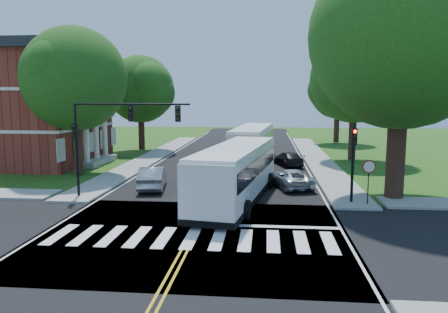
# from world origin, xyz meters

# --- Properties ---
(ground) EXTENTS (140.00, 140.00, 0.00)m
(ground) POSITION_xyz_m (0.00, 0.00, 0.00)
(ground) COLOR #224F13
(ground) RESTS_ON ground
(road) EXTENTS (14.00, 96.00, 0.01)m
(road) POSITION_xyz_m (0.00, 18.00, 0.01)
(road) COLOR black
(road) RESTS_ON ground
(cross_road) EXTENTS (60.00, 12.00, 0.01)m
(cross_road) POSITION_xyz_m (0.00, 0.00, 0.01)
(cross_road) COLOR black
(cross_road) RESTS_ON ground
(center_line) EXTENTS (0.36, 70.00, 0.01)m
(center_line) POSITION_xyz_m (0.00, 22.00, 0.01)
(center_line) COLOR gold
(center_line) RESTS_ON road
(edge_line_w) EXTENTS (0.12, 70.00, 0.01)m
(edge_line_w) POSITION_xyz_m (-6.80, 22.00, 0.01)
(edge_line_w) COLOR silver
(edge_line_w) RESTS_ON road
(edge_line_e) EXTENTS (0.12, 70.00, 0.01)m
(edge_line_e) POSITION_xyz_m (6.80, 22.00, 0.01)
(edge_line_e) COLOR silver
(edge_line_e) RESTS_ON road
(crosswalk) EXTENTS (12.60, 3.00, 0.01)m
(crosswalk) POSITION_xyz_m (0.00, -0.50, 0.02)
(crosswalk) COLOR silver
(crosswalk) RESTS_ON road
(stop_bar) EXTENTS (6.60, 0.40, 0.01)m
(stop_bar) POSITION_xyz_m (3.50, 1.60, 0.02)
(stop_bar) COLOR silver
(stop_bar) RESTS_ON road
(sidewalk_nw) EXTENTS (2.60, 40.00, 0.15)m
(sidewalk_nw) POSITION_xyz_m (-8.30, 25.00, 0.07)
(sidewalk_nw) COLOR gray
(sidewalk_nw) RESTS_ON ground
(sidewalk_ne) EXTENTS (2.60, 40.00, 0.15)m
(sidewalk_ne) POSITION_xyz_m (8.30, 25.00, 0.07)
(sidewalk_ne) COLOR gray
(sidewalk_ne) RESTS_ON ground
(tree_ne_big) EXTENTS (10.80, 10.80, 14.91)m
(tree_ne_big) POSITION_xyz_m (11.00, 8.00, 9.62)
(tree_ne_big) COLOR #361D15
(tree_ne_big) RESTS_ON ground
(tree_west_near) EXTENTS (8.00, 8.00, 11.40)m
(tree_west_near) POSITION_xyz_m (-11.50, 14.00, 7.53)
(tree_west_near) COLOR #361D15
(tree_west_near) RESTS_ON ground
(tree_west_far) EXTENTS (7.60, 7.60, 10.67)m
(tree_west_far) POSITION_xyz_m (-11.00, 30.00, 7.00)
(tree_west_far) COLOR #361D15
(tree_west_far) RESTS_ON ground
(tree_east_mid) EXTENTS (8.40, 8.40, 11.93)m
(tree_east_mid) POSITION_xyz_m (11.50, 24.00, 7.86)
(tree_east_mid) COLOR #361D15
(tree_east_mid) RESTS_ON ground
(tree_east_far) EXTENTS (7.20, 7.20, 10.34)m
(tree_east_far) POSITION_xyz_m (12.50, 40.00, 6.86)
(tree_east_far) COLOR #361D15
(tree_east_far) RESTS_ON ground
(signal_nw) EXTENTS (7.15, 0.46, 5.66)m
(signal_nw) POSITION_xyz_m (-5.86, 6.43, 4.38)
(signal_nw) COLOR black
(signal_nw) RESTS_ON ground
(signal_ne) EXTENTS (0.30, 0.46, 4.40)m
(signal_ne) POSITION_xyz_m (8.20, 6.44, 2.96)
(signal_ne) COLOR black
(signal_ne) RESTS_ON ground
(stop_sign) EXTENTS (0.76, 0.08, 2.53)m
(stop_sign) POSITION_xyz_m (9.00, 5.98, 2.03)
(stop_sign) COLOR black
(stop_sign) RESTS_ON ground
(bus_lead) EXTENTS (4.69, 12.99, 3.29)m
(bus_lead) POSITION_xyz_m (1.51, 6.68, 1.75)
(bus_lead) COLOR white
(bus_lead) RESTS_ON road
(bus_follow) EXTENTS (4.05, 13.16, 3.35)m
(bus_follow) POSITION_xyz_m (1.97, 22.36, 1.78)
(bus_follow) COLOR white
(bus_follow) RESTS_ON road
(hatchback) EXTENTS (2.30, 4.79, 1.51)m
(hatchback) POSITION_xyz_m (-4.35, 9.52, 0.77)
(hatchback) COLOR #ABAEB2
(hatchback) RESTS_ON road
(suv) EXTENTS (3.35, 5.00, 1.27)m
(suv) POSITION_xyz_m (4.92, 10.81, 0.65)
(suv) COLOR silver
(suv) RESTS_ON road
(dark_sedan) EXTENTS (2.96, 4.68, 1.26)m
(dark_sedan) POSITION_xyz_m (5.24, 20.35, 0.64)
(dark_sedan) COLOR black
(dark_sedan) RESTS_ON road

